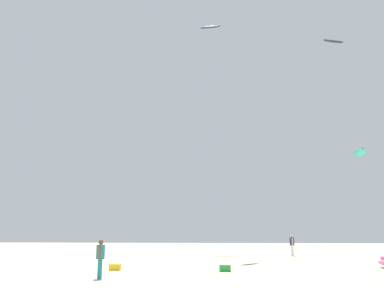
{
  "coord_description": "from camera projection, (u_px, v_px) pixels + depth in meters",
  "views": [
    {
      "loc": [
        2.52,
        -11.63,
        1.98
      ],
      "look_at": [
        0.0,
        19.67,
        8.55
      ],
      "focal_mm": 38.97,
      "sensor_mm": 36.0,
      "label": 1
    }
  ],
  "objects": [
    {
      "name": "person_midground",
      "position": [
        292.0,
        244.0,
        33.73
      ],
      "size": [
        0.38,
        0.55,
        1.67
      ],
      "rotation": [
        0.0,
        0.0,
        3.2
      ],
      "color": "silver",
      "rests_on": "ground"
    },
    {
      "name": "kite_aloft_4",
      "position": [
        333.0,
        41.0,
        52.42
      ],
      "size": [
        2.97,
        1.66,
        0.67
      ],
      "color": "#2D2D33"
    },
    {
      "name": "kite_aloft_1",
      "position": [
        210.0,
        27.0,
        48.96
      ],
      "size": [
        2.44,
        0.99,
        0.44
      ],
      "color": "#2D2D33"
    },
    {
      "name": "kite_aloft_3",
      "position": [
        360.0,
        153.0,
        38.74
      ],
      "size": [
        1.3,
        3.28,
        0.49
      ],
      "color": "#19B29E"
    },
    {
      "name": "cooler_box",
      "position": [
        115.0,
        267.0,
        21.36
      ],
      "size": [
        0.56,
        0.36,
        0.32
      ],
      "primitive_type": "cube",
      "color": "yellow",
      "rests_on": "ground"
    },
    {
      "name": "gear_bag",
      "position": [
        225.0,
        268.0,
        20.7
      ],
      "size": [
        0.56,
        0.36,
        0.32
      ],
      "primitive_type": "cube",
      "color": "green",
      "rests_on": "ground"
    },
    {
      "name": "person_foreground",
      "position": [
        100.0,
        256.0,
        17.82
      ],
      "size": [
        0.37,
        0.54,
        1.62
      ],
      "rotation": [
        0.0,
        0.0,
        3.2
      ],
      "color": "teal",
      "rests_on": "ground"
    }
  ]
}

